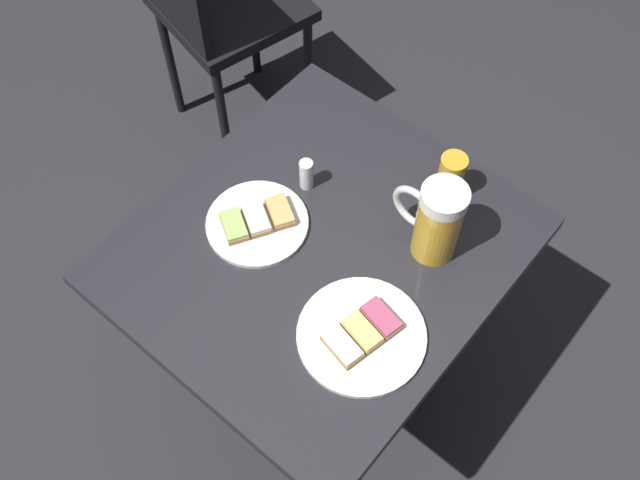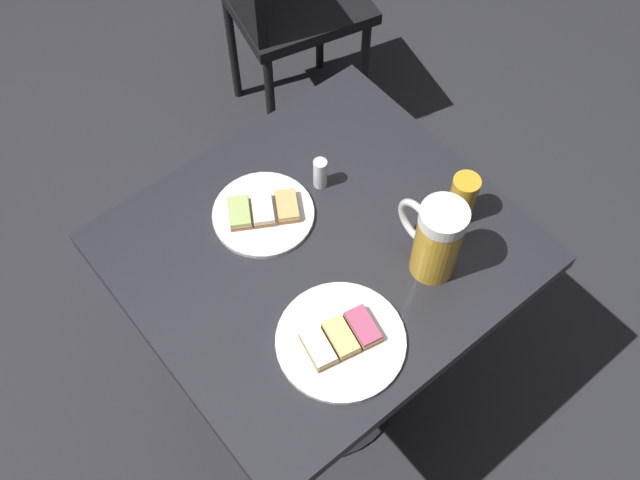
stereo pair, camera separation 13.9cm
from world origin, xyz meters
name	(u,v)px [view 2 (the right image)]	position (x,y,z in m)	size (l,w,h in m)	color
ground_plane	(320,381)	(0.00, 0.00, 0.00)	(6.00, 6.00, 0.00)	#28282D
cafe_table	(320,287)	(0.00, 0.00, 0.54)	(0.66, 0.73, 0.71)	black
plate_near	(341,340)	(-0.18, 0.10, 0.72)	(0.23, 0.23, 0.03)	white
plate_far	(263,213)	(0.13, 0.04, 0.72)	(0.20, 0.20, 0.03)	white
beer_mug	(436,239)	(-0.16, -0.14, 0.80)	(0.15, 0.09, 0.18)	gold
beer_glass_small	(462,198)	(-0.12, -0.26, 0.77)	(0.05, 0.05, 0.11)	gold
salt_shaker	(320,173)	(0.11, -0.09, 0.75)	(0.03, 0.03, 0.07)	silver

